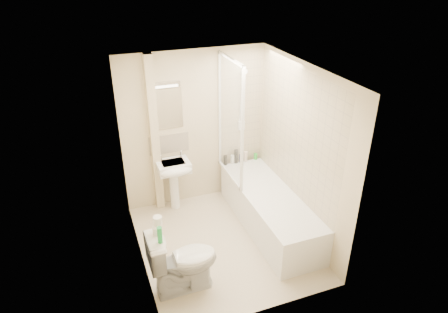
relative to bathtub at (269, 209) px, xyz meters
name	(u,v)px	position (x,y,z in m)	size (l,w,h in m)	color
floor	(223,242)	(-0.75, -0.12, -0.29)	(2.50, 2.50, 0.00)	beige
wall_back	(194,129)	(-0.75, 1.13, 0.91)	(2.20, 0.02, 2.40)	beige
wall_left	(135,183)	(-1.85, -0.12, 0.91)	(0.02, 2.50, 2.40)	beige
wall_right	(301,153)	(0.35, -0.12, 0.91)	(0.02, 2.50, 2.40)	beige
ceiling	(223,72)	(-0.75, -0.12, 2.11)	(2.20, 2.50, 0.02)	white
tile_back	(241,109)	(0.00, 1.12, 1.14)	(0.70, 0.01, 1.75)	beige
tile_right	(297,134)	(0.34, 0.00, 1.14)	(0.01, 2.10, 1.75)	beige
pipe_boxing	(155,137)	(-1.37, 1.07, 0.91)	(0.12, 0.12, 2.40)	beige
splashback	(169,144)	(-1.15, 1.12, 0.74)	(0.60, 0.01, 0.30)	beige
mirror	(167,109)	(-1.15, 1.12, 1.29)	(0.46, 0.01, 0.60)	white
strip_light	(165,84)	(-1.15, 1.09, 1.66)	(0.42, 0.07, 0.07)	silver
bathtub	(269,209)	(0.00, 0.00, 0.00)	(0.70, 2.10, 0.55)	white
shower_screen	(230,121)	(-0.35, 0.68, 1.16)	(0.04, 0.92, 1.80)	white
shower_fixture	(242,103)	(0.00, 1.07, 1.26)	(0.10, 0.16, 0.99)	white
pedestal_sink	(174,173)	(-1.15, 0.89, 0.36)	(0.48, 0.46, 0.93)	white
bottle_black_a	(225,160)	(-0.28, 1.04, 0.34)	(0.06, 0.06, 0.16)	black
bottle_white_a	(232,159)	(-0.16, 1.04, 0.33)	(0.06, 0.06, 0.14)	white
bottle_black_b	(236,156)	(-0.10, 1.04, 0.37)	(0.06, 0.06, 0.23)	black
bottle_blue	(241,158)	(-0.02, 1.04, 0.33)	(0.05, 0.05, 0.13)	#11134E
bottle_cream	(245,156)	(0.06, 1.04, 0.34)	(0.06, 0.06, 0.17)	beige
bottle_green	(256,156)	(0.25, 1.04, 0.31)	(0.06, 0.06, 0.10)	green
toilet	(183,260)	(-1.47, -0.72, 0.12)	(0.80, 0.45, 0.81)	white
toilet_roll_lower	(157,230)	(-1.73, -0.65, 0.57)	(0.10, 0.10, 0.09)	white
toilet_roll_upper	(158,221)	(-1.70, -0.61, 0.67)	(0.10, 0.10, 0.10)	white
green_bottle	(160,235)	(-1.72, -0.80, 0.62)	(0.05, 0.05, 0.20)	green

